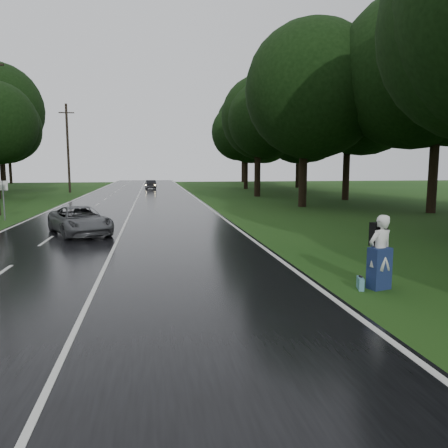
{
  "coord_description": "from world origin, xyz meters",
  "views": [
    {
      "loc": [
        1.55,
        -11.46,
        3.22
      ],
      "look_at": [
        4.13,
        4.29,
        1.1
      ],
      "focal_mm": 35.03,
      "sensor_mm": 36.0,
      "label": 1
    }
  ],
  "objects": [
    {
      "name": "tree_right_f",
      "position": [
        14.72,
        49.81,
        0.0
      ],
      "size": [
        9.37,
        9.37,
        14.64
      ],
      "primitive_type": null,
      "color": "black",
      "rests_on": "ground"
    },
    {
      "name": "road_sign_b",
      "position": [
        -7.2,
        16.18,
        0.0
      ],
      "size": [
        0.57,
        0.1,
        2.36
      ],
      "primitive_type": null,
      "color": "white",
      "rests_on": "ground"
    },
    {
      "name": "suitcase",
      "position": [
        6.9,
        -1.01,
        0.16
      ],
      "size": [
        0.25,
        0.47,
        0.32
      ],
      "primitive_type": "cube",
      "rotation": [
        0.0,
        0.0,
        5.99
      ],
      "color": "teal",
      "rests_on": "ground"
    },
    {
      "name": "hitchhiker",
      "position": [
        7.41,
        -1.02,
        0.91
      ],
      "size": [
        0.82,
        0.78,
        1.97
      ],
      "color": "silver",
      "rests_on": "ground"
    },
    {
      "name": "grey_car",
      "position": [
        -1.85,
        9.69,
        0.69
      ],
      "size": [
        3.82,
        5.13,
        1.3
      ],
      "primitive_type": "imported",
      "rotation": [
        0.0,
        0.0,
        0.41
      ],
      "color": "#4D4F52",
      "rests_on": "road"
    },
    {
      "name": "tree_left_f",
      "position": [
        -17.69,
        49.78,
        0.0
      ],
      "size": [
        11.24,
        11.24,
        17.56
      ],
      "primitive_type": null,
      "color": "black",
      "rests_on": "ground"
    },
    {
      "name": "lane_center",
      "position": [
        0.0,
        20.0,
        0.04
      ],
      "size": [
        0.12,
        140.0,
        0.01
      ],
      "primitive_type": "cube",
      "color": "silver",
      "rests_on": "road"
    },
    {
      "name": "utility_pole_far",
      "position": [
        -8.5,
        44.6,
        0.0
      ],
      "size": [
        1.8,
        0.28,
        10.65
      ],
      "primitive_type": null,
      "color": "black",
      "rests_on": "ground"
    },
    {
      "name": "tree_right_d",
      "position": [
        13.35,
        21.91,
        0.0
      ],
      "size": [
        9.67,
        9.67,
        15.1
      ],
      "primitive_type": null,
      "color": "black",
      "rests_on": "ground"
    },
    {
      "name": "far_car",
      "position": [
        1.25,
        51.03,
        0.66
      ],
      "size": [
        1.67,
        3.86,
        1.24
      ],
      "primitive_type": "imported",
      "rotation": [
        0.0,
        0.0,
        3.24
      ],
      "color": "black",
      "rests_on": "road"
    },
    {
      "name": "road",
      "position": [
        0.0,
        20.0,
        0.02
      ],
      "size": [
        12.0,
        140.0,
        0.04
      ],
      "primitive_type": "cube",
      "color": "black",
      "rests_on": "ground"
    },
    {
      "name": "tree_right_e",
      "position": [
        12.61,
        34.14,
        0.0
      ],
      "size": [
        9.57,
        9.57,
        14.95
      ],
      "primitive_type": null,
      "color": "black",
      "rests_on": "ground"
    },
    {
      "name": "ground",
      "position": [
        0.0,
        0.0,
        0.0
      ],
      "size": [
        160.0,
        160.0,
        0.0
      ],
      "primitive_type": "plane",
      "color": "#1E4213",
      "rests_on": "ground"
    }
  ]
}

